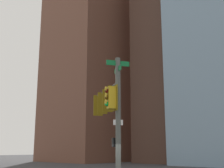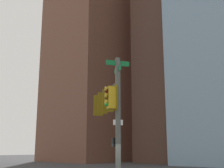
{
  "view_description": "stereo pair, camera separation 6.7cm",
  "coord_description": "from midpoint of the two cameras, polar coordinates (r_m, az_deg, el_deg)",
  "views": [
    {
      "loc": [
        9.64,
        8.54,
        2.29
      ],
      "look_at": [
        -0.84,
        -0.97,
        5.4
      ],
      "focal_mm": 47.51,
      "sensor_mm": 36.0,
      "label": 1
    },
    {
      "loc": [
        9.59,
        8.59,
        2.29
      ],
      "look_at": [
        -0.84,
        -0.97,
        5.4
      ],
      "focal_mm": 47.51,
      "sensor_mm": 36.0,
      "label": 2
    }
  ],
  "objects": [
    {
      "name": "signal_pole_assembly",
      "position": [
        14.63,
        -0.75,
        -4.64
      ],
      "size": [
        2.75,
        4.08,
        6.45
      ],
      "rotation": [
        0.0,
        0.0,
        4.19
      ],
      "color": "#4C514C",
      "rests_on": "ground_plane"
    },
    {
      "name": "building_brick_nearside",
      "position": [
        61.75,
        16.94,
        7.98
      ],
      "size": [
        26.67,
        15.31,
        46.44
      ],
      "primitive_type": "cube",
      "color": "#4C3328",
      "rests_on": "ground_plane"
    },
    {
      "name": "building_brick_midblock",
      "position": [
        61.72,
        -3.53,
        5.14
      ],
      "size": [
        17.12,
        14.29,
        41.72
      ],
      "primitive_type": "cube",
      "color": "brown",
      "rests_on": "ground_plane"
    }
  ]
}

